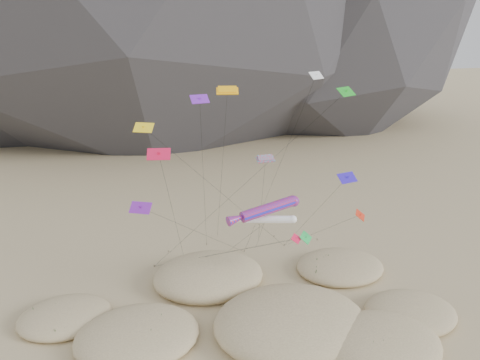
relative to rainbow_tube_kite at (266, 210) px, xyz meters
name	(u,v)px	position (x,y,z in m)	size (l,w,h in m)	color
ground	(272,356)	(-1.89, -8.01, -12.38)	(500.00, 500.00, 0.00)	#CCB789
dunes	(246,327)	(-3.35, -3.76, -11.65)	(48.58, 36.15, 4.16)	#CCB789
dune_grass	(250,331)	(-3.17, -4.64, -11.53)	(41.33, 29.06, 1.45)	black
kite_stakes	(231,249)	(0.13, 15.24, -12.23)	(24.89, 4.84, 0.30)	#3F2D1E
rainbow_tube_kite	(266,210)	(0.00, 0.00, 0.00)	(8.82, 16.65, 13.37)	red
white_tube_kite	(267,219)	(0.07, -0.09, -1.13)	(6.30, 16.20, 11.93)	white
orange_parafoil	(227,93)	(-2.21, 7.74, 11.55)	(2.91, 13.75, 24.71)	#FFAD0D
multi_parafoil	(265,160)	(2.15, 6.65, 3.56)	(4.35, 12.19, 16.56)	#F81A36
delta_kites	(262,168)	(0.53, 3.04, 3.76)	(27.22, 20.57, 26.29)	yellow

